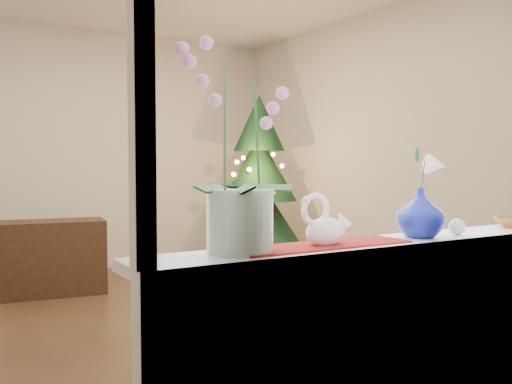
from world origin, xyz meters
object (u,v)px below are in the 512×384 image
swan (325,221)px  paperweight (457,227)px  blue_vase (420,209)px  xmas_tree (259,186)px  side_table (54,257)px  orchid_pot (240,147)px

swan → paperweight: bearing=19.8°
blue_vase → xmas_tree: (1.43, 3.60, -0.07)m
side_table → swan: bearing=-79.6°
side_table → paperweight: bearing=-70.1°
orchid_pot → xmas_tree: (2.23, 3.56, -0.30)m
xmas_tree → orchid_pot: bearing=-122.1°
swan → xmas_tree: 4.05m
xmas_tree → blue_vase: bearing=-111.7°
orchid_pot → paperweight: 1.04m
orchid_pot → swan: bearing=-3.7°
blue_vase → swan: bearing=178.6°
orchid_pot → paperweight: orchid_pot is taller
xmas_tree → swan: bearing=-117.8°
orchid_pot → side_table: 3.93m
blue_vase → orchid_pot: bearing=177.6°
blue_vase → paperweight: (0.19, -0.03, -0.08)m
blue_vase → xmas_tree: 3.87m
blue_vase → paperweight: blue_vase is taller
side_table → xmas_tree: bearing=0.9°
swan → side_table: size_ratio=0.23×
orchid_pot → side_table: orchid_pot is taller
side_table → blue_vase: bearing=-72.7°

